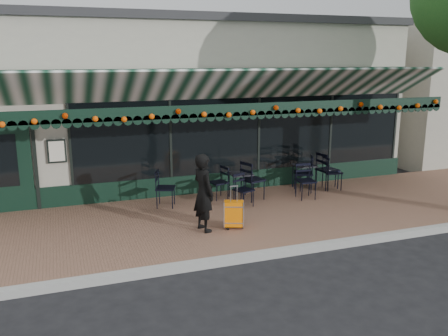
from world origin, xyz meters
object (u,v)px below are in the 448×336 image
object	(u,v)px
chair_b_left	(219,183)
cafe_table_b	(241,176)
chair_a_front	(306,181)
chair_a_extra	(327,170)
woman	(203,193)
chair_b_front	(244,190)
suitcase	(234,214)
cafe_table_a	(304,167)
chair_b_right	(253,180)
chair_solo	(165,188)
chair_a_left	(303,173)
chair_a_right	(332,172)

from	to	relation	value
chair_b_left	cafe_table_b	bearing A→B (deg)	58.82
chair_a_front	chair_a_extra	xyz separation A→B (m)	(1.01, 0.65, 0.06)
woman	chair_b_front	size ratio (longest dim) A/B	2.01
suitcase	cafe_table_a	world-z (taller)	suitcase
chair_b_right	chair_solo	world-z (taller)	chair_b_right
cafe_table_a	chair_a_left	world-z (taller)	chair_a_left
suitcase	chair_b_front	world-z (taller)	suitcase
woman	chair_b_front	xyz separation A→B (m)	(1.36, 1.20, -0.40)
woman	chair_a_extra	world-z (taller)	woman
chair_a_right	chair_b_right	world-z (taller)	chair_b_right
chair_b_left	chair_a_left	bearing A→B (deg)	73.35
cafe_table_b	chair_solo	bearing A→B (deg)	-179.10
chair_a_front	chair_b_left	bearing A→B (deg)	164.73
suitcase	chair_solo	xyz separation A→B (m)	(-1.01, 1.91, 0.14)
woman	cafe_table_b	xyz separation A→B (m)	(1.53, 1.85, -0.22)
chair_a_front	suitcase	bearing A→B (deg)	-146.49
suitcase	chair_a_extra	bearing A→B (deg)	51.29
chair_a_extra	chair_b_right	bearing A→B (deg)	88.74
cafe_table_a	chair_a_left	xyz separation A→B (m)	(-0.16, -0.23, -0.10)
chair_b_right	chair_b_front	size ratio (longest dim) A/B	1.24
chair_a_right	chair_solo	bearing A→B (deg)	98.48
cafe_table_b	chair_b_left	distance (m)	0.57
chair_solo	chair_a_front	bearing A→B (deg)	-77.40
woman	cafe_table_a	xyz separation A→B (m)	(3.48, 2.11, -0.21)
cafe_table_a	chair_a_front	bearing A→B (deg)	-116.25
chair_b_left	chair_a_front	bearing A→B (deg)	57.37
suitcase	chair_b_right	distance (m)	2.12
chair_b_front	chair_solo	world-z (taller)	chair_solo
cafe_table_b	chair_a_left	distance (m)	1.79
chair_a_left	chair_b_right	bearing A→B (deg)	-57.99
cafe_table_b	chair_b_front	xyz separation A→B (m)	(-0.18, -0.65, -0.19)
chair_a_left	chair_a_extra	world-z (taller)	chair_a_extra
chair_a_right	chair_a_extra	size ratio (longest dim) A/B	0.92
woman	chair_a_left	bearing A→B (deg)	-75.59
woman	chair_a_left	world-z (taller)	woman
woman	chair_a_extra	xyz separation A→B (m)	(4.08, 1.94, -0.30)
chair_a_left	suitcase	bearing A→B (deg)	-29.76
chair_a_left	chair_b_right	size ratio (longest dim) A/B	0.99
woman	chair_b_right	bearing A→B (deg)	-62.16
chair_a_right	chair_b_front	bearing A→B (deg)	111.02
cafe_table_b	chair_b_front	bearing A→B (deg)	-105.12
cafe_table_b	chair_b_front	world-z (taller)	chair_b_front
cafe_table_b	chair_solo	size ratio (longest dim) A/B	0.73
woman	chair_a_front	size ratio (longest dim) A/B	1.81
chair_a_extra	chair_b_left	xyz separation A→B (m)	(-3.07, 0.08, -0.09)
cafe_table_b	suitcase	bearing A→B (deg)	-115.11
chair_a_left	chair_a_right	xyz separation A→B (m)	(0.85, -0.06, -0.03)
cafe_table_a	woman	bearing A→B (deg)	-148.70
chair_a_front	chair_b_front	xyz separation A→B (m)	(-1.72, -0.10, -0.04)
cafe_table_b	chair_a_right	bearing A→B (deg)	-0.46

